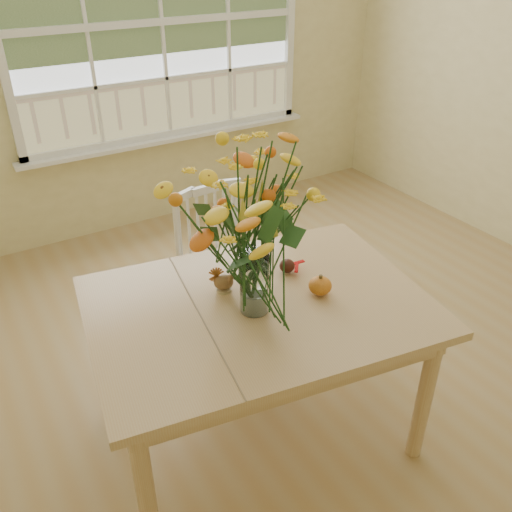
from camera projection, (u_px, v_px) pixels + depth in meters
floor at (339, 361)px, 3.09m from camera, size 4.00×4.50×0.01m
wall_back at (162, 50)px, 4.04m from camera, size 4.00×0.02×2.70m
window at (162, 24)px, 3.92m from camera, size 2.42×0.12×1.74m
dining_table at (258, 320)px, 2.33m from camera, size 1.55×1.22×0.76m
windsor_chair at (217, 260)px, 3.05m from camera, size 0.45×0.44×0.91m
flower_vase at (254, 225)px, 2.04m from camera, size 0.56×0.56×0.66m
pumpkin at (320, 286)px, 2.32m from camera, size 0.10×0.10×0.08m
turkey_figurine at (224, 282)px, 2.34m from camera, size 0.10×0.09×0.11m
dark_gourd at (287, 266)px, 2.48m from camera, size 0.13×0.09×0.06m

